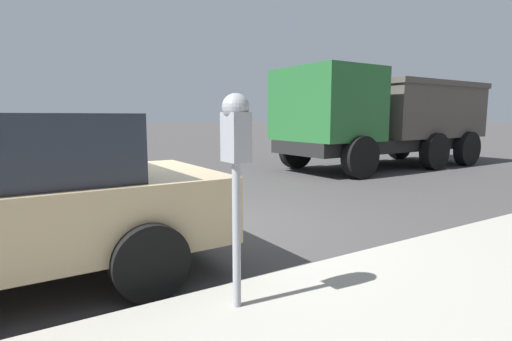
% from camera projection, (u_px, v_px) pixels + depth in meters
% --- Properties ---
extents(ground_plane, '(220.00, 220.00, 0.00)m').
position_uv_depth(ground_plane, '(178.00, 229.00, 5.36)').
color(ground_plane, '#3D3A3A').
extents(parking_meter, '(0.21, 0.19, 1.52)m').
position_uv_depth(parking_meter, '(236.00, 146.00, 2.74)').
color(parking_meter, gray).
rests_on(parking_meter, sidewalk).
extents(dump_truck, '(2.91, 6.91, 2.73)m').
position_uv_depth(dump_truck, '(385.00, 116.00, 11.80)').
color(dump_truck, black).
rests_on(dump_truck, ground_plane).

